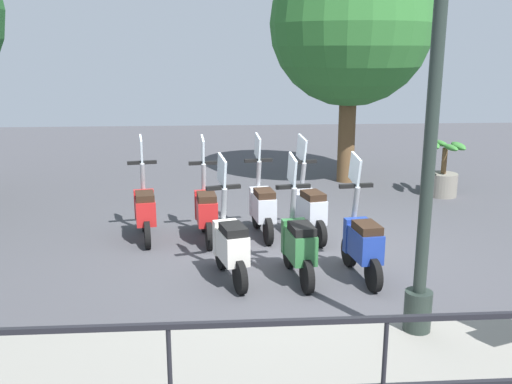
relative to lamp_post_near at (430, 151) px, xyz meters
The scene contains 13 objects.
ground_plane 3.19m from the lamp_post_near, 20.23° to the left, with size 28.00×28.00×0.00m, color #424247.
promenade_walkway 2.17m from the lamp_post_near, 130.41° to the left, with size 2.20×20.00×0.15m.
fence_railing 2.25m from the lamp_post_near, 153.83° to the left, with size 0.04×16.03×1.07m.
lamp_post_near is the anchor object (origin of this frame).
tree_distant 7.14m from the lamp_post_near, ahead, with size 3.32×3.32×4.94m.
potted_palm 6.28m from the lamp_post_near, 23.81° to the right, with size 1.06×0.66×1.05m.
scooter_near_0 2.19m from the lamp_post_near, ahead, with size 1.23×0.44×1.54m.
scooter_near_1 2.38m from the lamp_post_near, 29.12° to the left, with size 1.23×0.45×1.54m.
scooter_near_2 2.83m from the lamp_post_near, 46.26° to the left, with size 1.21×0.52×1.54m.
scooter_far_0 3.57m from the lamp_post_near, ahead, with size 1.21×0.51×1.54m.
scooter_far_1 3.89m from the lamp_post_near, 19.94° to the left, with size 1.23×0.45×1.54m.
scooter_far_2 4.12m from the lamp_post_near, 32.71° to the left, with size 1.23×0.44×1.54m.
scooter_far_3 4.72m from the lamp_post_near, 41.80° to the left, with size 1.23×0.47×1.54m.
Camera 1 is at (-7.33, 1.02, 2.81)m, focal length 40.00 mm.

